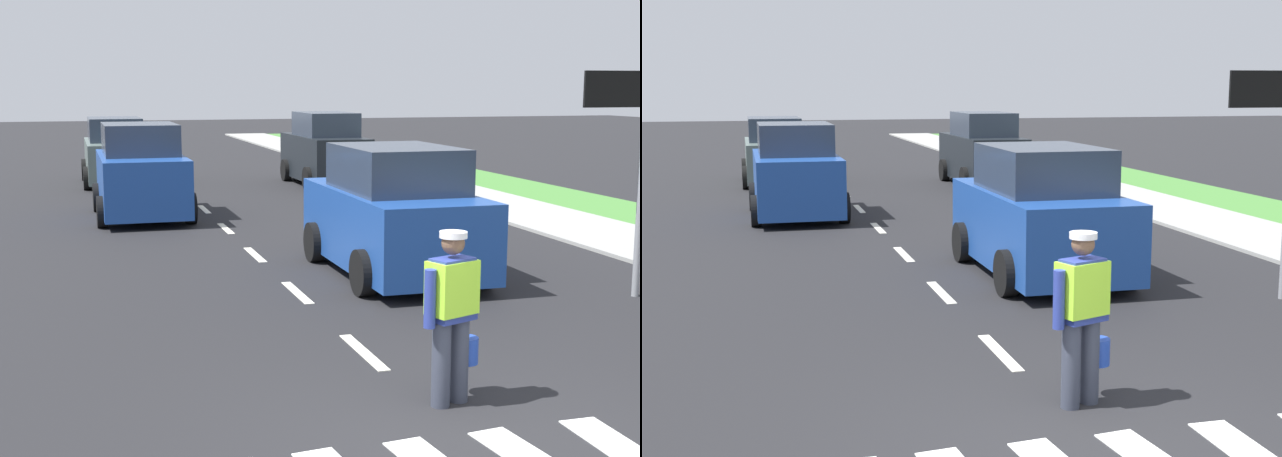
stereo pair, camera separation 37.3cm
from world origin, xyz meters
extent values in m
plane|color=black|center=(0.00, 21.00, 0.00)|extent=(96.00, 96.00, 0.00)
cube|color=#9E9E99|center=(7.20, 10.00, 0.00)|extent=(2.40, 72.00, 0.14)
cube|color=silver|center=(0.00, 2.70, 0.01)|extent=(0.14, 1.40, 0.01)
cube|color=silver|center=(0.00, 5.70, 0.01)|extent=(0.14, 1.40, 0.01)
cube|color=silver|center=(0.00, 8.70, 0.01)|extent=(0.14, 1.40, 0.01)
cube|color=silver|center=(0.00, 11.70, 0.01)|extent=(0.14, 1.40, 0.01)
cube|color=silver|center=(0.00, 14.70, 0.01)|extent=(0.14, 1.40, 0.01)
cube|color=silver|center=(0.00, 17.70, 0.01)|extent=(0.14, 1.40, 0.01)
cube|color=silver|center=(0.00, 20.70, 0.01)|extent=(0.14, 1.40, 0.01)
cube|color=silver|center=(0.00, 23.70, 0.01)|extent=(0.14, 1.40, 0.01)
cube|color=silver|center=(0.00, 26.70, 0.01)|extent=(0.14, 1.40, 0.01)
cube|color=silver|center=(0.00, 29.70, 0.01)|extent=(0.14, 1.40, 0.01)
cube|color=silver|center=(0.00, 32.70, 0.01)|extent=(0.14, 1.40, 0.01)
cube|color=silver|center=(0.00, 35.70, 0.01)|extent=(0.14, 1.40, 0.01)
cube|color=silver|center=(0.00, 38.70, 0.01)|extent=(0.14, 1.40, 0.01)
cube|color=silver|center=(0.00, 41.70, 0.01)|extent=(0.14, 1.40, 0.01)
cube|color=silver|center=(0.00, 44.70, 0.01)|extent=(0.14, 1.40, 0.01)
cube|color=silver|center=(0.00, 47.70, 0.01)|extent=(0.14, 1.40, 0.01)
cylinder|color=#383D4C|center=(0.15, 0.90, 0.41)|extent=(0.18, 0.18, 0.82)
cylinder|color=#383D4C|center=(0.38, 0.98, 0.41)|extent=(0.18, 0.18, 0.82)
cube|color=navy|center=(0.26, 0.94, 1.12)|extent=(0.46, 0.36, 0.60)
cube|color=#A5EA33|center=(0.26, 0.94, 1.14)|extent=(0.53, 0.42, 0.51)
cylinder|color=navy|center=(0.00, 0.84, 1.07)|extent=(0.11, 0.11, 0.55)
cylinder|color=navy|center=(0.53, 1.04, 1.07)|extent=(0.11, 0.11, 0.55)
sphere|color=brown|center=(0.26, 0.94, 1.56)|extent=(0.22, 0.22, 0.22)
cylinder|color=silver|center=(0.26, 0.94, 1.64)|extent=(0.26, 0.26, 0.06)
cylinder|color=#2347B7|center=(0.51, 1.14, 0.45)|extent=(0.26, 0.26, 0.26)
cube|color=white|center=(4.23, 4.19, 2.95)|extent=(1.10, 0.05, 0.44)
cube|color=black|center=(4.23, 4.18, 2.95)|extent=(1.16, 0.04, 0.50)
cube|color=#1E4799|center=(1.81, 6.56, 0.77)|extent=(1.84, 4.17, 1.18)
cube|color=#2D3847|center=(1.81, 6.46, 1.71)|extent=(1.62, 2.29, 0.70)
cylinder|color=black|center=(0.87, 7.85, 0.34)|extent=(0.22, 0.68, 0.68)
cylinder|color=black|center=(2.75, 7.85, 0.34)|extent=(0.22, 0.68, 0.68)
cylinder|color=black|center=(0.87, 5.27, 0.34)|extent=(0.22, 0.68, 0.68)
cylinder|color=black|center=(2.75, 5.27, 0.34)|extent=(0.22, 0.68, 0.68)
cube|color=#1E4799|center=(-1.55, 13.84, 0.81)|extent=(1.84, 4.07, 1.25)
cube|color=#2D3847|center=(-1.55, 13.94, 1.78)|extent=(1.62, 2.24, 0.70)
cylinder|color=black|center=(-0.61, 12.57, 0.34)|extent=(0.22, 0.68, 0.68)
cylinder|color=black|center=(-2.49, 12.57, 0.34)|extent=(0.22, 0.68, 0.68)
cylinder|color=black|center=(-0.61, 15.10, 0.34)|extent=(0.22, 0.68, 0.68)
cylinder|color=black|center=(-2.49, 15.10, 0.34)|extent=(0.22, 0.68, 0.68)
cube|color=slate|center=(-1.73, 20.97, 0.75)|extent=(1.74, 4.34, 1.13)
cube|color=#2D3847|center=(-1.73, 21.07, 1.66)|extent=(1.53, 2.39, 0.70)
cylinder|color=black|center=(-0.84, 19.62, 0.34)|extent=(0.22, 0.68, 0.68)
cylinder|color=black|center=(-2.62, 19.62, 0.34)|extent=(0.22, 0.68, 0.68)
cylinder|color=black|center=(-0.84, 22.31, 0.34)|extent=(0.22, 0.68, 0.68)
cylinder|color=black|center=(-2.62, 22.31, 0.34)|extent=(0.22, 0.68, 0.68)
cube|color=black|center=(4.32, 19.05, 0.83)|extent=(1.69, 4.30, 1.30)
cube|color=#2D3847|center=(4.32, 18.94, 1.83)|extent=(1.48, 2.37, 0.70)
cylinder|color=black|center=(3.46, 20.38, 0.34)|extent=(0.22, 0.68, 0.68)
cylinder|color=black|center=(5.19, 20.38, 0.34)|extent=(0.22, 0.68, 0.68)
cylinder|color=black|center=(3.46, 17.71, 0.34)|extent=(0.22, 0.68, 0.68)
cylinder|color=black|center=(5.19, 17.71, 0.34)|extent=(0.22, 0.68, 0.68)
camera|label=1|loc=(-3.14, -6.42, 3.02)|focal=49.33mm
camera|label=2|loc=(-2.78, -6.52, 3.02)|focal=49.33mm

